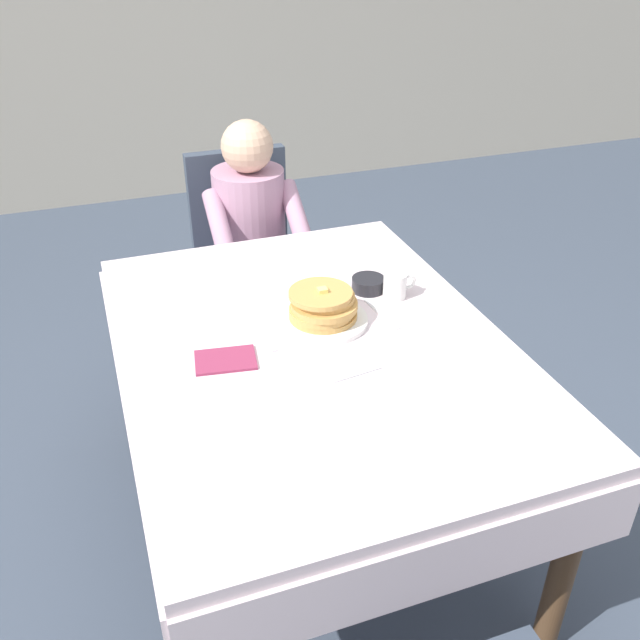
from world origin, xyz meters
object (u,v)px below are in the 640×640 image
breakfast_stack (323,305)px  spoon_near_edge (357,374)px  chair_diner (245,244)px  bowl_butter (368,284)px  cup_coffee (396,285)px  diner_person (253,228)px  fork_left_of_plate (264,336)px  plate_breakfast (322,320)px  dining_table_main (314,366)px  knife_right_of_plate (382,314)px

breakfast_stack → spoon_near_edge: size_ratio=1.43×
chair_diner → breakfast_stack: size_ratio=4.34×
bowl_butter → cup_coffee: bearing=-47.9°
diner_person → fork_left_of_plate: diner_person is taller
plate_breakfast → cup_coffee: cup_coffee is taller
chair_diner → diner_person: diner_person is taller
chair_diner → cup_coffee: bearing=104.4°
diner_person → plate_breakfast: size_ratio=4.00×
bowl_butter → fork_left_of_plate: bearing=-158.1°
dining_table_main → fork_left_of_plate: size_ratio=8.47×
dining_table_main → breakfast_stack: bearing=56.1°
bowl_butter → knife_right_of_plate: bearing=-98.1°
chair_diner → knife_right_of_plate: (0.17, -1.10, 0.21)m
chair_diner → breakfast_stack: chair_diner is taller
plate_breakfast → dining_table_main: bearing=-123.5°
dining_table_main → chair_diner: chair_diner is taller
breakfast_stack → bowl_butter: bearing=33.7°
cup_coffee → fork_left_of_plate: 0.48m
breakfast_stack → fork_left_of_plate: breakfast_stack is taller
chair_diner → spoon_near_edge: (-0.02, -1.37, 0.21)m
bowl_butter → dining_table_main: bearing=-139.6°
plate_breakfast → cup_coffee: (0.28, 0.07, 0.03)m
diner_person → breakfast_stack: 0.93m
knife_right_of_plate → cup_coffee: bearing=-50.9°
chair_diner → plate_breakfast: (-0.02, -1.08, 0.22)m
diner_person → bowl_butter: (0.19, -0.78, 0.09)m
knife_right_of_plate → spoon_near_edge: bearing=137.8°
cup_coffee → plate_breakfast: bearing=-165.8°
diner_person → fork_left_of_plate: size_ratio=6.22×
cup_coffee → spoon_near_edge: bearing=-127.9°
bowl_butter → breakfast_stack: bearing=-146.3°
diner_person → bowl_butter: bearing=103.9°
breakfast_stack → dining_table_main: bearing=-123.9°
bowl_butter → fork_left_of_plate: size_ratio=0.61×
plate_breakfast → cup_coffee: bearing=14.2°
diner_person → knife_right_of_plate: bearing=100.3°
fork_left_of_plate → cup_coffee: bearing=-82.6°
chair_diner → diner_person: (-0.00, -0.16, 0.14)m
chair_diner → spoon_near_edge: 1.39m
cup_coffee → breakfast_stack: bearing=-165.9°
dining_table_main → diner_person: 1.02m
dining_table_main → chair_diner: bearing=86.1°
diner_person → plate_breakfast: (-0.02, -0.92, 0.08)m
dining_table_main → breakfast_stack: breakfast_stack is taller
chair_diner → bowl_butter: bearing=101.7°
breakfast_stack → knife_right_of_plate: 0.20m
fork_left_of_plate → knife_right_of_plate: size_ratio=0.90×
chair_diner → cup_coffee: size_ratio=8.23×
breakfast_stack → spoon_near_edge: (-0.01, -0.29, -0.06)m
cup_coffee → chair_diner: bearing=104.4°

